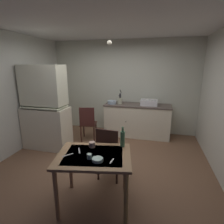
% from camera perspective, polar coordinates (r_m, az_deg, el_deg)
% --- Properties ---
extents(ground_plane, '(5.16, 5.16, 0.00)m').
position_cam_1_polar(ground_plane, '(3.81, -2.44, -15.76)').
color(ground_plane, brown).
extents(wall_back, '(4.26, 0.10, 2.63)m').
position_cam_1_polar(wall_back, '(5.27, 3.70, 8.01)').
color(wall_back, beige).
rests_on(wall_back, ground).
extents(wall_left, '(0.10, 4.02, 2.63)m').
position_cam_1_polar(wall_left, '(4.44, -30.12, 4.75)').
color(wall_left, beige).
rests_on(wall_left, ground).
extents(ceiling_slab, '(4.26, 4.02, 0.10)m').
position_cam_1_polar(ceiling_slab, '(3.36, -3.00, 27.50)').
color(ceiling_slab, silver).
extents(hutch_cabinet, '(1.05, 0.54, 1.95)m').
position_cam_1_polar(hutch_cabinet, '(4.43, -20.52, 0.48)').
color(hutch_cabinet, beige).
rests_on(hutch_cabinet, ground).
extents(counter_cabinet, '(1.80, 0.64, 0.89)m').
position_cam_1_polar(counter_cabinet, '(5.03, 8.05, -2.57)').
color(counter_cabinet, beige).
rests_on(counter_cabinet, ground).
extents(sink_basin, '(0.44, 0.34, 0.15)m').
position_cam_1_polar(sink_basin, '(4.88, 11.80, 3.04)').
color(sink_basin, white).
rests_on(sink_basin, counter_cabinet).
extents(hand_pump, '(0.05, 0.27, 0.39)m').
position_cam_1_polar(hand_pump, '(5.00, 2.62, 4.69)').
color(hand_pump, '#232328').
rests_on(hand_pump, counter_cabinet).
extents(mixing_bowl_counter, '(0.25, 0.25, 0.08)m').
position_cam_1_polar(mixing_bowl_counter, '(4.98, -0.04, 3.17)').
color(mixing_bowl_counter, '#9EB2C6').
rests_on(mixing_bowl_counter, counter_cabinet).
extents(stoneware_crock, '(0.13, 0.13, 0.16)m').
position_cam_1_polar(stoneware_crock, '(4.94, 2.54, 3.50)').
color(stoneware_crock, beige).
rests_on(stoneware_crock, counter_cabinet).
extents(dining_table, '(1.12, 0.93, 0.77)m').
position_cam_1_polar(dining_table, '(2.53, -5.79, -15.72)').
color(dining_table, '#936E49').
rests_on(dining_table, ground).
extents(chair_far_side, '(0.44, 0.44, 0.95)m').
position_cam_1_polar(chair_far_side, '(3.10, -0.90, -12.90)').
color(chair_far_side, '#3A231A').
rests_on(chair_far_side, ground).
extents(chair_by_counter, '(0.47, 0.47, 0.92)m').
position_cam_1_polar(chair_by_counter, '(4.65, -7.71, -3.45)').
color(chair_by_counter, '#3D2018').
rests_on(chair_by_counter, ground).
extents(serving_bowl_wide, '(0.14, 0.14, 0.04)m').
position_cam_1_polar(serving_bowl_wide, '(2.32, -4.67, -15.00)').
color(serving_bowl_wide, '#ADD1C1').
rests_on(serving_bowl_wide, dining_table).
extents(teacup_cream, '(0.06, 0.06, 0.07)m').
position_cam_1_polar(teacup_cream, '(2.37, -7.27, -13.93)').
color(teacup_cream, '#ADD1C1').
rests_on(teacup_cream, dining_table).
extents(mug_tall, '(0.09, 0.09, 0.08)m').
position_cam_1_polar(mug_tall, '(2.67, -6.44, -10.34)').
color(mug_tall, tan).
rests_on(mug_tall, dining_table).
extents(glass_bottle, '(0.07, 0.07, 0.30)m').
position_cam_1_polar(glass_bottle, '(2.65, 3.42, -8.46)').
color(glass_bottle, '#4C7F56').
rests_on(glass_bottle, dining_table).
extents(table_knife, '(0.10, 0.16, 0.00)m').
position_cam_1_polar(table_knife, '(2.60, -10.47, -12.12)').
color(table_knife, silver).
rests_on(table_knife, dining_table).
extents(teaspoon_near_bowl, '(0.11, 0.13, 0.00)m').
position_cam_1_polar(teaspoon_near_bowl, '(2.52, -14.05, -13.27)').
color(teaspoon_near_bowl, beige).
rests_on(teaspoon_near_bowl, dining_table).
extents(teaspoon_by_cup, '(0.03, 0.13, 0.00)m').
position_cam_1_polar(teaspoon_by_cup, '(2.32, -0.10, -15.45)').
color(teaspoon_by_cup, beige).
rests_on(teaspoon_by_cup, dining_table).
extents(pendant_bulb, '(0.08, 0.08, 0.08)m').
position_cam_1_polar(pendant_bulb, '(3.16, -0.81, 21.30)').
color(pendant_bulb, '#F9EFCC').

